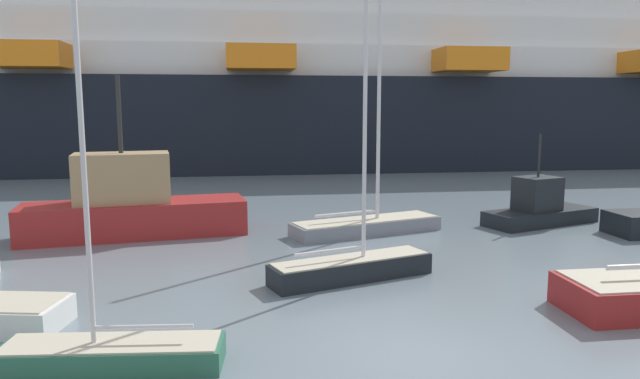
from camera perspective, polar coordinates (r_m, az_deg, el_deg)
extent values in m
plane|color=slate|center=(13.14, 9.04, -15.64)|extent=(600.00, 600.00, 0.00)
cube|color=gray|center=(24.29, 4.60, -3.66)|extent=(6.64, 3.22, 0.57)
cube|color=beige|center=(24.22, 4.61, -2.95)|extent=(6.36, 3.03, 0.04)
cylinder|color=silver|center=(24.04, 5.84, 9.99)|extent=(0.15, 0.15, 10.92)
cylinder|color=silver|center=(23.71, 2.67, -2.37)|extent=(2.83, 0.85, 0.12)
cube|color=black|center=(17.96, 3.13, -7.83)|extent=(5.33, 2.57, 0.64)
cube|color=beige|center=(17.87, 3.14, -6.79)|extent=(5.10, 2.42, 0.04)
cylinder|color=silver|center=(17.47, 4.44, 7.29)|extent=(0.12, 0.12, 8.74)
cylinder|color=silver|center=(17.43, 0.99, -6.04)|extent=(2.28, 0.73, 0.10)
cube|color=#2D6B51|center=(13.00, -19.72, -15.11)|extent=(4.59, 1.84, 0.50)
cube|color=beige|center=(12.90, -19.78, -14.00)|extent=(4.40, 1.71, 0.04)
cylinder|color=silver|center=(12.16, -22.18, 1.30)|extent=(0.11, 0.11, 6.91)
cylinder|color=silver|center=(12.61, -16.97, -12.79)|extent=(2.00, 0.38, 0.09)
cube|color=maroon|center=(24.86, -17.68, -2.76)|extent=(8.99, 3.31, 1.41)
cube|color=#A3845B|center=(24.61, -18.87, 1.10)|extent=(3.83, 2.23, 2.00)
cylinder|color=#262626|center=(24.45, -19.15, 7.01)|extent=(0.18, 0.18, 3.08)
cube|color=black|center=(27.91, 20.86, -2.52)|extent=(5.72, 3.28, 0.66)
cube|color=#1E2328|center=(27.54, 20.59, -0.38)|extent=(2.13, 1.85, 1.49)
cylinder|color=#262626|center=(27.35, 20.78, 3.14)|extent=(0.11, 0.11, 1.90)
cube|color=black|center=(54.28, 2.28, 6.67)|extent=(137.41, 26.54, 7.51)
cube|color=white|center=(54.37, 2.31, 11.92)|extent=(126.38, 23.66, 2.46)
cube|color=white|center=(54.58, 2.33, 14.50)|extent=(118.80, 22.24, 2.46)
cube|color=white|center=(54.90, 2.35, 17.05)|extent=(111.21, 20.82, 2.46)
cube|color=orange|center=(45.83, -26.65, 11.74)|extent=(5.12, 4.09, 1.72)
cube|color=orange|center=(43.61, -5.87, 12.78)|extent=(5.12, 4.09, 1.72)
cube|color=orange|center=(47.02, 14.40, 12.24)|extent=(5.12, 4.09, 1.72)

